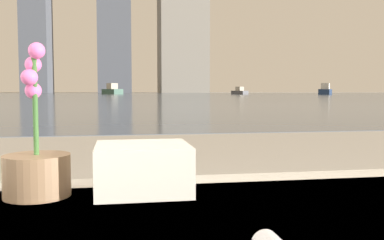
% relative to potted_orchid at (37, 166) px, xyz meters
% --- Properties ---
extents(potted_orchid, '(0.16, 0.16, 0.37)m').
position_rel_potted_orchid_xyz_m(potted_orchid, '(0.00, 0.00, 0.00)').
color(potted_orchid, '#8C6B4C').
rests_on(potted_orchid, bathtub).
extents(towel_stack, '(0.23, 0.22, 0.12)m').
position_rel_potted_orchid_xyz_m(towel_stack, '(0.25, 0.01, -0.01)').
color(towel_stack, silver).
rests_on(towel_stack, bathtub).
extents(harbor_water, '(180.00, 110.00, 0.01)m').
position_rel_potted_orchid_xyz_m(harbor_water, '(0.47, 61.16, -0.57)').
color(harbor_water, slate).
rests_on(harbor_water, ground_plane).
extents(harbor_boat_0, '(4.05, 5.64, 2.02)m').
position_rel_potted_orchid_xyz_m(harbor_boat_0, '(-0.98, 79.80, 0.14)').
color(harbor_boat_0, '#335647').
rests_on(harbor_boat_0, harbor_water).
extents(harbor_boat_1, '(4.33, 5.37, 1.96)m').
position_rel_potted_orchid_xyz_m(harbor_boat_1, '(35.62, 68.32, 0.12)').
color(harbor_boat_1, navy).
rests_on(harbor_boat_1, harbor_water).
extents(harbor_boat_3, '(2.42, 3.84, 1.36)m').
position_rel_potted_orchid_xyz_m(harbor_boat_3, '(21.81, 73.91, -0.09)').
color(harbor_boat_3, '#4C4C51').
rests_on(harbor_boat_3, harbor_water).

